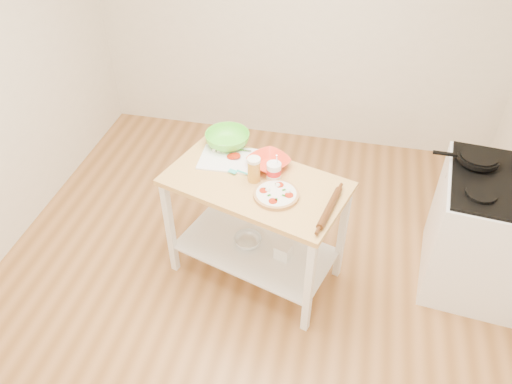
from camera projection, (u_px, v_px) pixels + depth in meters
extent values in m
cube|color=#AC733F|center=(245.00, 297.00, 3.74)|extent=(4.00, 4.50, 0.02)
cube|color=beige|center=(300.00, 10.00, 4.56)|extent=(4.00, 0.02, 2.70)
cube|color=tan|center=(255.00, 184.00, 3.36)|extent=(1.36, 0.99, 0.04)
cube|color=white|center=(256.00, 249.00, 3.77)|extent=(1.26, 0.91, 0.02)
cube|color=white|center=(170.00, 229.00, 3.67)|extent=(0.06, 0.06, 0.86)
cube|color=white|center=(213.00, 186.00, 4.05)|extent=(0.06, 0.06, 0.86)
cube|color=white|center=(309.00, 288.00, 3.25)|extent=(0.06, 0.06, 0.86)
cube|color=white|center=(342.00, 234.00, 3.63)|extent=(0.06, 0.06, 0.86)
cube|color=white|center=(483.00, 233.00, 3.59)|extent=(0.78, 0.89, 0.92)
cube|color=black|center=(504.00, 183.00, 3.29)|extent=(0.74, 0.85, 0.02)
cylinder|color=black|center=(478.00, 158.00, 3.43)|extent=(0.28, 0.28, 0.03)
cube|color=black|center=(446.00, 154.00, 3.47)|extent=(0.17, 0.03, 0.02)
cylinder|color=tan|center=(276.00, 195.00, 3.23)|extent=(0.30, 0.30, 0.02)
cylinder|color=tan|center=(276.00, 194.00, 3.22)|extent=(0.30, 0.30, 0.01)
cylinder|color=white|center=(276.00, 194.00, 3.22)|extent=(0.26, 0.26, 0.01)
cylinder|color=#AA1F0A|center=(289.00, 195.00, 3.20)|extent=(0.06, 0.06, 0.01)
cylinder|color=#AA1F0A|center=(279.00, 185.00, 3.28)|extent=(0.06, 0.06, 0.01)
cylinder|color=#AA1F0A|center=(264.00, 191.00, 3.23)|extent=(0.06, 0.06, 0.01)
cylinder|color=#AA1F0A|center=(273.00, 201.00, 3.15)|extent=(0.06, 0.06, 0.01)
sphere|color=white|center=(288.00, 192.00, 3.22)|extent=(0.04, 0.04, 0.04)
sphere|color=white|center=(278.00, 185.00, 3.27)|extent=(0.04, 0.04, 0.04)
sphere|color=white|center=(268.00, 190.00, 3.23)|extent=(0.04, 0.04, 0.04)
plane|color=#185B0F|center=(284.00, 195.00, 3.19)|extent=(0.03, 0.03, 0.00)
plane|color=#185B0F|center=(284.00, 190.00, 3.23)|extent=(0.04, 0.04, 0.00)
plane|color=#185B0F|center=(276.00, 184.00, 3.28)|extent=(0.03, 0.03, 0.00)
plane|color=#185B0F|center=(266.00, 189.00, 3.24)|extent=(0.03, 0.03, 0.00)
plane|color=#185B0F|center=(269.00, 195.00, 3.19)|extent=(0.04, 0.04, 0.00)
plane|color=#185B0F|center=(276.00, 199.00, 3.16)|extent=(0.03, 0.03, 0.00)
cube|color=white|center=(228.00, 159.00, 3.53)|extent=(0.41, 0.32, 0.01)
cube|color=#F4EACC|center=(214.00, 150.00, 3.59)|extent=(0.03, 0.03, 0.02)
cube|color=#F4EACC|center=(219.00, 150.00, 3.59)|extent=(0.03, 0.03, 0.02)
cube|color=#F4EACC|center=(224.00, 151.00, 3.58)|extent=(0.03, 0.03, 0.02)
cube|color=#F4EACC|center=(215.00, 147.00, 3.62)|extent=(0.03, 0.03, 0.02)
cube|color=#F4EACC|center=(220.00, 147.00, 3.61)|extent=(0.03, 0.03, 0.02)
cube|color=#F4EACC|center=(225.00, 148.00, 3.61)|extent=(0.03, 0.03, 0.02)
cylinder|color=#AA1F0A|center=(232.00, 157.00, 3.54)|extent=(0.07, 0.07, 0.01)
cylinder|color=#AA1F0A|center=(234.00, 156.00, 3.53)|extent=(0.07, 0.07, 0.01)
cylinder|color=#AA1F0A|center=(236.00, 156.00, 3.53)|extent=(0.07, 0.07, 0.01)
cube|color=#36D2BD|center=(233.00, 171.00, 3.41)|extent=(0.07, 0.05, 0.01)
cylinder|color=#36D2BD|center=(243.00, 172.00, 3.40)|extent=(0.10, 0.04, 0.01)
cube|color=silver|center=(239.00, 150.00, 3.60)|extent=(0.18, 0.02, 0.00)
cube|color=black|center=(221.00, 149.00, 3.61)|extent=(0.10, 0.02, 0.01)
imported|color=#F94225|center=(269.00, 162.00, 3.46)|extent=(0.38, 0.38, 0.07)
imported|color=#5CD834|center=(227.00, 139.00, 3.65)|extent=(0.44, 0.44, 0.10)
cylinder|color=#C6882B|center=(254.00, 171.00, 3.31)|extent=(0.08, 0.08, 0.16)
cylinder|color=white|center=(254.00, 160.00, 3.25)|extent=(0.09, 0.09, 0.02)
cylinder|color=white|center=(274.00, 171.00, 3.34)|extent=(0.10, 0.10, 0.12)
cylinder|color=red|center=(274.00, 171.00, 3.34)|extent=(0.10, 0.10, 0.04)
cylinder|color=silver|center=(277.00, 160.00, 3.27)|extent=(0.01, 0.06, 0.12)
cylinder|color=#583014|center=(329.00, 208.00, 3.11)|extent=(0.12, 0.39, 0.04)
imported|color=silver|center=(248.00, 241.00, 3.77)|extent=(0.30, 0.30, 0.07)
cube|color=white|center=(284.00, 251.00, 3.66)|extent=(0.14, 0.14, 0.11)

